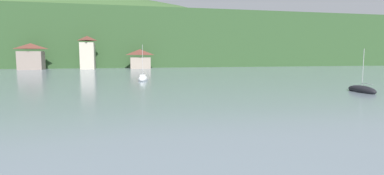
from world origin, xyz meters
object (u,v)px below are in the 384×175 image
Objects in this scene: shore_building_westcentral at (88,53)px; sailboat_far_2 at (143,79)px; shore_building_west at (31,57)px; sailboat_mid_5 at (362,90)px; shore_building_central at (140,59)px.

sailboat_far_2 is at bearing -73.70° from shore_building_westcentral.
shore_building_westcentral reaches higher than shore_building_west.
shore_building_west is 1.24× the size of sailboat_far_2.
shore_building_west is 1.49× the size of sailboat_mid_5.
shore_building_west is at bearing -138.31° from sailboat_far_2.
shore_building_westcentral reaches higher than sailboat_mid_5.
sailboat_mid_5 is (37.50, -69.42, -4.73)m from shore_building_westcentral.
shore_building_central is 1.05× the size of sailboat_far_2.
shore_building_west is 16.09m from shore_building_westcentral.
shore_building_central is (16.04, -0.17, -1.90)m from shore_building_westcentral.
shore_building_central is (32.09, 0.26, -0.73)m from shore_building_west.
sailboat_far_2 is 1.20× the size of sailboat_mid_5.
sailboat_mid_5 is (21.46, -69.25, -2.82)m from shore_building_central.
shore_building_central is at bearing 24.74° from sailboat_mid_5.
shore_building_westcentral is at bearing -154.47° from sailboat_far_2.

